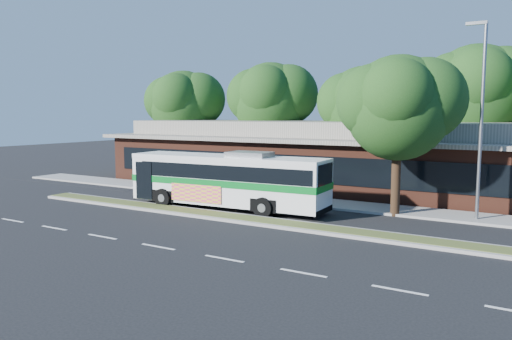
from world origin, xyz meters
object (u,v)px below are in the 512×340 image
(transit_bus, at_px, (228,177))
(sedan, at_px, (177,171))
(sidewalk_tree, at_px, (407,105))
(lamp_post, at_px, (481,115))

(transit_bus, bearing_deg, sedan, 139.50)
(transit_bus, bearing_deg, sidewalk_tree, 15.65)
(sedan, bearing_deg, lamp_post, -83.02)
(sidewalk_tree, bearing_deg, sedan, 166.06)
(transit_bus, height_order, sedan, transit_bus)
(lamp_post, bearing_deg, sedan, 169.63)
(sidewalk_tree, bearing_deg, lamp_post, 10.25)
(lamp_post, distance_m, transit_bus, 12.48)
(transit_bus, height_order, sidewalk_tree, sidewalk_tree)
(lamp_post, relative_size, sedan, 1.91)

